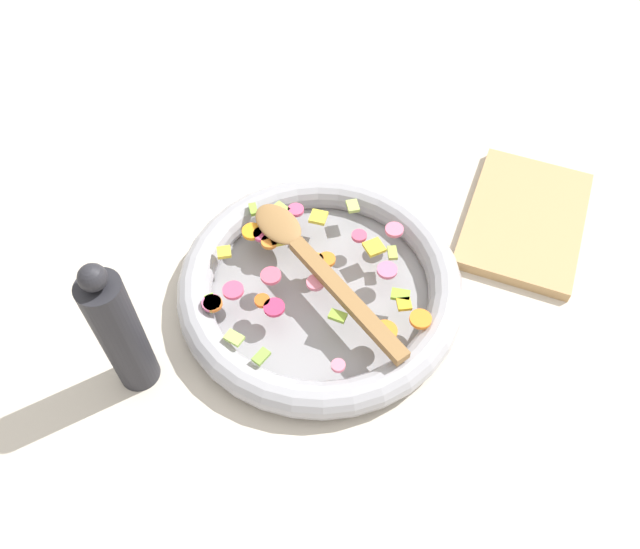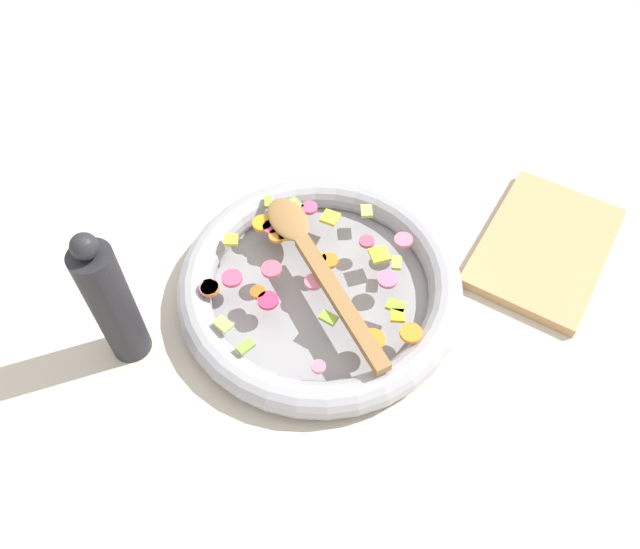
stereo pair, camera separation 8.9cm
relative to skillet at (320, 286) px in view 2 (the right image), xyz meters
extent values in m
plane|color=beige|center=(0.00, 0.00, -0.02)|extent=(4.00, 4.00, 0.00)
cylinder|color=gray|center=(0.00, 0.00, -0.02)|extent=(0.37, 0.37, 0.01)
torus|color=#9E9EA5|center=(0.00, 0.00, 0.00)|extent=(0.42, 0.42, 0.05)
cylinder|color=orange|center=(-0.07, 0.06, 0.03)|extent=(0.03, 0.03, 0.01)
cylinder|color=orange|center=(0.04, 0.12, 0.03)|extent=(0.04, 0.04, 0.01)
cylinder|color=orange|center=(0.03, 0.00, 0.03)|extent=(0.03, 0.03, 0.01)
cylinder|color=orange|center=(0.03, 0.09, 0.03)|extent=(0.03, 0.03, 0.01)
cylinder|color=orange|center=(-0.10, 0.12, 0.03)|extent=(0.03, 0.03, 0.01)
cylinder|color=orange|center=(-0.02, -0.15, 0.03)|extent=(0.03, 0.03, 0.01)
cylinder|color=orange|center=(0.02, 0.01, 0.03)|extent=(0.03, 0.03, 0.01)
cylinder|color=orange|center=(-0.06, -0.12, 0.03)|extent=(0.03, 0.03, 0.01)
cube|color=#A8BC4C|center=(0.07, -0.08, 0.03)|extent=(0.03, 0.02, 0.01)
cube|color=#B3CC62|center=(0.14, 0.00, 0.03)|extent=(0.03, 0.03, 0.01)
cube|color=#8BB832|center=(0.01, -0.12, 0.03)|extent=(0.02, 0.03, 0.01)
cube|color=#83AB45|center=(-0.15, 0.02, 0.03)|extent=(0.03, 0.02, 0.01)
cube|color=#9ED045|center=(-0.10, 0.12, 0.03)|extent=(0.03, 0.03, 0.01)
cube|color=#8EBE41|center=(0.08, 0.14, 0.03)|extent=(0.02, 0.02, 0.01)
cube|color=#AACD60|center=(-0.14, 0.07, 0.03)|extent=(0.02, 0.03, 0.01)
cube|color=#9AC452|center=(0.09, 0.10, 0.03)|extent=(0.02, 0.03, 0.01)
cube|color=#88AD38|center=(-0.06, -0.05, 0.03)|extent=(0.02, 0.02, 0.01)
cylinder|color=pink|center=(0.04, -0.09, 0.03)|extent=(0.04, 0.04, 0.01)
cylinder|color=pink|center=(-0.13, -0.08, 0.03)|extent=(0.03, 0.03, 0.01)
cylinder|color=#E44C73|center=(-0.07, 0.10, 0.03)|extent=(0.04, 0.04, 0.01)
cylinder|color=#E5517D|center=(0.10, 0.08, 0.03)|extent=(0.03, 0.03, 0.01)
cylinder|color=#DA4C6D|center=(0.09, -0.03, 0.03)|extent=(0.03, 0.03, 0.01)
cylinder|color=pink|center=(0.12, -0.07, 0.03)|extent=(0.04, 0.04, 0.01)
cylinder|color=#D24875|center=(0.04, 0.11, 0.03)|extent=(0.04, 0.04, 0.01)
cylinder|color=#D65671|center=(-0.03, 0.06, 0.03)|extent=(0.04, 0.04, 0.01)
cylinder|color=pink|center=(-0.10, 0.12, 0.03)|extent=(0.04, 0.04, 0.01)
cylinder|color=#DA738A|center=(-0.02, 0.00, 0.03)|extent=(0.03, 0.03, 0.01)
cylinder|color=#DC3360|center=(-0.08, 0.04, 0.03)|extent=(0.04, 0.04, 0.01)
cube|color=yellow|center=(0.04, 0.08, 0.03)|extent=(0.03, 0.03, 0.01)
cube|color=yellow|center=(-0.01, -0.13, 0.03)|extent=(0.03, 0.03, 0.01)
cube|color=yellow|center=(0.10, 0.04, 0.03)|extent=(0.03, 0.03, 0.01)
cube|color=yellow|center=(-0.02, 0.14, 0.03)|extent=(0.03, 0.03, 0.01)
cube|color=yellow|center=(0.07, -0.06, 0.03)|extent=(0.04, 0.04, 0.01)
cube|color=olive|center=(-0.03, -0.05, 0.04)|extent=(0.15, 0.21, 0.01)
ellipsoid|color=olive|center=(0.06, 0.09, 0.04)|extent=(0.10, 0.11, 0.01)
cylinder|color=#232328|center=(-0.21, 0.18, 0.08)|extent=(0.05, 0.05, 0.21)
sphere|color=#232328|center=(-0.21, 0.18, 0.20)|extent=(0.03, 0.03, 0.03)
cube|color=tan|center=(0.25, -0.26, -0.01)|extent=(0.27, 0.18, 0.02)
camera|label=1|loc=(-0.49, -0.19, 0.75)|focal=35.00mm
camera|label=2|loc=(-0.45, -0.27, 0.75)|focal=35.00mm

